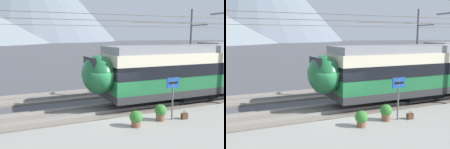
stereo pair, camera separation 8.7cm
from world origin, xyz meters
TOP-DOWN VIEW (x-y plane):
  - ground_plane at (0.00, 0.00)m, footprint 400.00×400.00m
  - platform_slab at (0.00, -4.39)m, footprint 120.00×6.45m
  - track_near at (0.00, 1.21)m, footprint 120.00×3.00m
  - track_far at (0.00, 5.98)m, footprint 120.00×3.00m
  - catenary_mast_far_side at (11.89, 7.85)m, footprint 43.73×2.33m
  - platform_sign at (1.98, -2.48)m, footprint 0.70×0.08m
  - handbag_near_sign at (2.61, -2.65)m, footprint 0.32×0.18m
  - potted_plant_platform_edge at (1.38, -2.38)m, footprint 0.59×0.59m
  - potted_plant_by_shelter at (-0.14, -2.67)m, footprint 0.59×0.59m

SIDE VIEW (x-z plane):
  - ground_plane at x=0.00m, z-range 0.00..0.00m
  - track_near at x=0.00m, z-range -0.07..0.21m
  - track_far at x=0.00m, z-range -0.07..0.21m
  - platform_slab at x=0.00m, z-range 0.00..0.37m
  - handbag_near_sign at x=2.61m, z-range 0.31..0.74m
  - potted_plant_by_shelter at x=-0.14m, z-range 0.41..1.17m
  - potted_plant_platform_edge at x=1.38m, z-range 0.42..1.24m
  - platform_sign at x=1.98m, z-range 0.86..2.97m
  - catenary_mast_far_side at x=11.89m, z-range 0.19..7.24m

